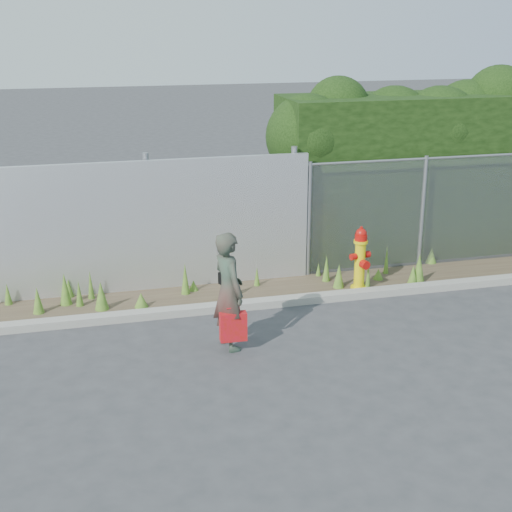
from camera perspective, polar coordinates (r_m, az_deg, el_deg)
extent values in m
plane|color=#363638|center=(9.79, 3.74, -7.97)|extent=(80.00, 80.00, 0.00)
cube|color=gray|center=(11.34, 0.98, -3.76)|extent=(16.00, 0.22, 0.12)
cube|color=#473928|center=(11.90, 0.23, -2.93)|extent=(16.00, 1.20, 0.01)
cone|color=#427021|center=(11.38, -12.28, -3.18)|extent=(0.22, 0.22, 0.47)
cone|color=#427021|center=(11.97, -5.02, -2.42)|extent=(0.17, 0.17, 0.19)
cone|color=#427021|center=(12.00, -19.25, -2.95)|extent=(0.13, 0.13, 0.36)
cone|color=#427021|center=(11.84, -13.09, -2.32)|extent=(0.11, 0.11, 0.49)
cone|color=#427021|center=(13.63, 13.85, 0.00)|extent=(0.21, 0.21, 0.30)
cone|color=#427021|center=(12.03, -14.75, -2.55)|extent=(0.16, 0.16, 0.32)
cone|color=#427021|center=(11.52, -2.42, -2.29)|extent=(0.23, 0.23, 0.53)
cone|color=#427021|center=(11.69, -15.03, -2.62)|extent=(0.19, 0.19, 0.53)
cone|color=#427021|center=(12.60, 9.75, -1.49)|extent=(0.18, 0.18, 0.20)
cone|color=#427021|center=(11.60, -13.97, -2.99)|extent=(0.12, 0.12, 0.43)
cone|color=#427021|center=(12.48, 12.44, -1.53)|extent=(0.18, 0.18, 0.34)
cone|color=#427021|center=(12.09, 8.96, -1.51)|extent=(0.09, 0.09, 0.52)
cone|color=#427021|center=(11.78, -5.68, -1.88)|extent=(0.15, 0.15, 0.54)
cone|color=#427021|center=(11.49, -17.06, -3.47)|extent=(0.18, 0.18, 0.43)
cone|color=#427021|center=(12.86, 10.39, -0.38)|extent=(0.09, 0.09, 0.51)
cone|color=#427021|center=(12.62, 5.01, -1.12)|extent=(0.09, 0.09, 0.25)
cone|color=#427021|center=(11.39, -9.17, -3.56)|extent=(0.23, 0.23, 0.25)
cone|color=#427021|center=(12.54, 12.90, -1.02)|extent=(0.22, 0.22, 0.52)
cone|color=#427021|center=(12.35, 5.65, -1.04)|extent=(0.13, 0.13, 0.48)
cone|color=#427021|center=(12.09, 6.64, -1.65)|extent=(0.19, 0.19, 0.42)
cone|color=#427021|center=(12.11, 0.07, -1.69)|extent=(0.10, 0.10, 0.34)
cube|color=silver|center=(11.79, -16.01, 1.75)|extent=(8.50, 0.08, 2.20)
cylinder|color=gray|center=(11.93, -8.58, 2.72)|extent=(0.10, 0.10, 2.30)
cylinder|color=gray|center=(12.40, 2.99, 3.52)|extent=(0.10, 0.10, 2.30)
cube|color=gray|center=(13.73, 17.07, 3.56)|extent=(6.50, 0.03, 2.00)
cylinder|color=gray|center=(13.52, 17.47, 7.65)|extent=(6.50, 0.04, 0.04)
cylinder|color=gray|center=(12.40, 4.25, 2.89)|extent=(0.07, 0.07, 2.05)
cylinder|color=gray|center=(13.22, 13.16, 3.44)|extent=(0.07, 0.07, 2.05)
cube|color=black|center=(14.60, 16.29, 6.53)|extent=(7.30, 1.60, 3.00)
sphere|color=black|center=(13.04, 4.17, 9.52)|extent=(1.53, 1.53, 1.53)
sphere|color=black|center=(13.52, 6.57, 11.69)|extent=(1.17, 1.17, 1.17)
sphere|color=black|center=(14.00, 10.97, 10.34)|extent=(1.43, 1.43, 1.43)
sphere|color=black|center=(14.10, 14.45, 9.95)|extent=(1.55, 1.55, 1.55)
sphere|color=black|center=(14.69, 16.46, 10.80)|extent=(1.35, 1.35, 1.35)
sphere|color=black|center=(14.85, 18.82, 11.80)|extent=(1.30, 1.30, 1.30)
cylinder|color=yellow|center=(12.15, 8.20, -2.53)|extent=(0.27, 0.27, 0.06)
cylinder|color=yellow|center=(12.02, 8.29, -0.82)|extent=(0.18, 0.18, 0.83)
cylinder|color=yellow|center=(11.89, 8.38, 1.14)|extent=(0.23, 0.23, 0.05)
cylinder|color=#B20F0A|center=(11.87, 8.40, 1.46)|extent=(0.20, 0.20, 0.10)
sphere|color=#B20F0A|center=(11.85, 8.41, 1.77)|extent=(0.18, 0.18, 0.18)
cylinder|color=#B20F0A|center=(11.82, 8.44, 2.22)|extent=(0.05, 0.05, 0.05)
cylinder|color=#B20F0A|center=(11.91, 7.72, -0.02)|extent=(0.10, 0.11, 0.11)
cylinder|color=#B20F0A|center=(12.01, 8.93, 0.08)|extent=(0.10, 0.11, 0.11)
cylinder|color=#B20F0A|center=(11.88, 8.55, -0.70)|extent=(0.15, 0.12, 0.15)
imported|color=#0F6449|center=(9.71, -2.20, -2.81)|extent=(0.54, 0.69, 1.67)
cube|color=#AA1B09|center=(9.71, -1.83, -5.67)|extent=(0.37, 0.13, 0.40)
cylinder|color=#AA1B09|center=(9.60, -1.85, -4.20)|extent=(0.17, 0.02, 0.02)
cube|color=black|center=(9.83, -2.38, -1.71)|extent=(0.22, 0.09, 0.17)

